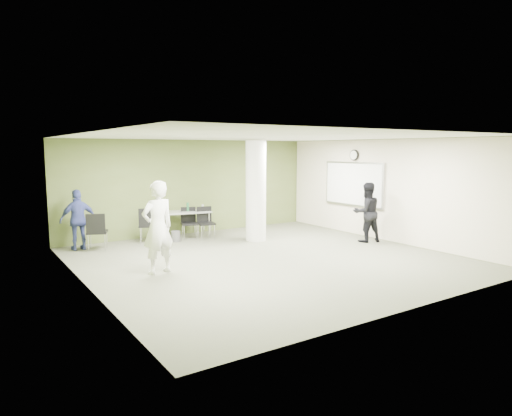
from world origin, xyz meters
TOP-DOWN VIEW (x-y plane):
  - floor at (0.00, 0.00)m, footprint 8.00×8.00m
  - ceiling at (0.00, 0.00)m, footprint 8.00×8.00m
  - wall_back at (0.00, 4.00)m, footprint 8.00×2.80m
  - wall_left at (-4.00, 0.00)m, footprint 0.02×8.00m
  - wall_right_cream at (4.00, 0.00)m, footprint 0.02×8.00m
  - column at (1.00, 2.00)m, footprint 0.56×0.56m
  - whiteboard at (3.92, 1.20)m, footprint 0.05×2.30m
  - wall_clock at (3.92, 1.20)m, footprint 0.06×0.32m
  - folding_table at (-0.57, 3.45)m, footprint 1.70×0.97m
  - wastebasket at (-0.96, 3.03)m, footprint 0.25×0.25m
  - chair_back_left at (-3.06, 3.02)m, footprint 0.62×0.62m
  - chair_back_right at (-1.65, 3.26)m, footprint 0.63×0.63m
  - chair_table_left at (-0.44, 3.28)m, footprint 0.55×0.55m
  - chair_table_right at (-0.06, 3.01)m, footprint 0.53×0.53m
  - woman_white at (-2.54, 0.22)m, footprint 0.76×0.57m
  - man_black at (3.40, 0.16)m, footprint 0.93×0.81m
  - man_blue at (-3.40, 3.40)m, footprint 0.91×0.40m

SIDE VIEW (x-z plane):
  - floor at x=0.00m, z-range 0.00..0.00m
  - wastebasket at x=-0.96m, z-range 0.00..0.29m
  - chair_table_left at x=-0.44m, z-range 0.07..0.95m
  - chair_table_right at x=-0.06m, z-range 0.07..0.98m
  - chair_back_left at x=-3.06m, z-range 0.08..1.03m
  - chair_back_right at x=-1.65m, z-range 0.08..1.04m
  - folding_table at x=-0.57m, z-range 0.21..1.22m
  - man_blue at x=-3.40m, z-range 0.00..1.53m
  - man_black at x=3.40m, z-range 0.00..1.63m
  - woman_white at x=-2.54m, z-range 0.00..1.89m
  - wall_back at x=0.00m, z-range 1.39..1.41m
  - wall_left at x=-4.00m, z-range 0.00..2.80m
  - wall_right_cream at x=4.00m, z-range 0.00..2.80m
  - column at x=1.00m, z-range 0.00..2.80m
  - whiteboard at x=3.92m, z-range 0.85..2.15m
  - wall_clock at x=3.92m, z-range 2.19..2.51m
  - ceiling at x=0.00m, z-range 2.80..2.80m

